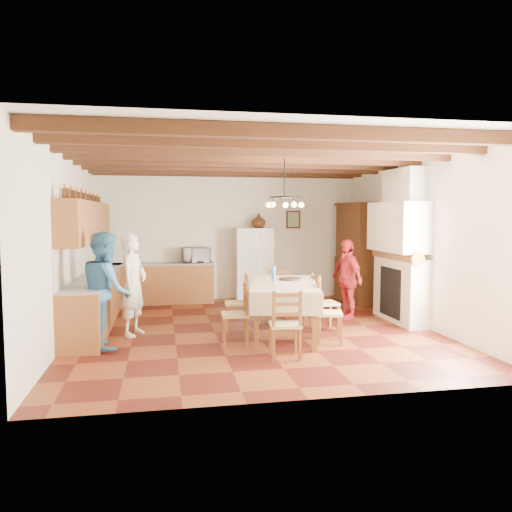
{
  "coord_description": "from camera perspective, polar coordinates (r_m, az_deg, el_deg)",
  "views": [
    {
      "loc": [
        -1.51,
        -8.25,
        1.99
      ],
      "look_at": [
        0.1,
        0.3,
        1.25
      ],
      "focal_mm": 35.0,
      "sensor_mm": 36.0,
      "label": 1
    }
  ],
  "objects": [
    {
      "name": "wall_back",
      "position": [
        11.62,
        -3.19,
        2.44
      ],
      "size": [
        6.0,
        0.02,
        3.0
      ],
      "primitive_type": "cube",
      "color": "beige",
      "rests_on": "ground"
    },
    {
      "name": "hutch",
      "position": [
        11.37,
        11.38,
        0.36
      ],
      "size": [
        0.63,
        1.28,
        2.23
      ],
      "primitive_type": null,
      "rotation": [
        0.0,
        0.0,
        0.1
      ],
      "color": "#37200F",
      "rests_on": "floor"
    },
    {
      "name": "chair_left_near",
      "position": [
        7.63,
        -2.42,
        -6.55
      ],
      "size": [
        0.42,
        0.44,
        0.96
      ],
      "primitive_type": null,
      "rotation": [
        0.0,
        0.0,
        -1.62
      ],
      "color": "brown",
      "rests_on": "floor"
    },
    {
      "name": "lower_cabinets_left",
      "position": [
        9.51,
        -17.77,
        -4.82
      ],
      "size": [
        0.6,
        4.3,
        0.86
      ],
      "primitive_type": "cube",
      "color": "brown",
      "rests_on": "ground"
    },
    {
      "name": "person_woman_red",
      "position": [
        9.61,
        10.33,
        -2.6
      ],
      "size": [
        0.56,
        0.95,
        1.51
      ],
      "primitive_type": "imported",
      "rotation": [
        0.0,
        0.0,
        -1.34
      ],
      "color": "red",
      "rests_on": "floor"
    },
    {
      "name": "backsplash_back",
      "position": [
        11.51,
        -10.84,
        0.84
      ],
      "size": [
        2.3,
        0.03,
        0.6
      ],
      "primitive_type": "cube",
      "color": "white",
      "rests_on": "ground"
    },
    {
      "name": "person_woman_blue",
      "position": [
        7.73,
        -16.78,
        -3.71
      ],
      "size": [
        0.85,
        0.98,
        1.73
      ],
      "primitive_type": "imported",
      "rotation": [
        0.0,
        0.0,
        1.83
      ],
      "color": "teal",
      "rests_on": "floor"
    },
    {
      "name": "microwave",
      "position": [
        11.26,
        -6.84,
        0.12
      ],
      "size": [
        0.64,
        0.47,
        0.33
      ],
      "primitive_type": "imported",
      "rotation": [
        0.0,
        0.0,
        0.11
      ],
      "color": "silver",
      "rests_on": "countertop_back"
    },
    {
      "name": "upper_cabinets",
      "position": [
        9.39,
        -18.75,
        3.75
      ],
      "size": [
        0.35,
        4.2,
        0.7
      ],
      "primitive_type": "cube",
      "color": "brown",
      "rests_on": "ground"
    },
    {
      "name": "chair_end_near",
      "position": [
        6.95,
        3.35,
        -7.7
      ],
      "size": [
        0.46,
        0.44,
        0.96
      ],
      "primitive_type": null,
      "rotation": [
        0.0,
        0.0,
        3.04
      ],
      "color": "brown",
      "rests_on": "floor"
    },
    {
      "name": "wall_picture",
      "position": [
        11.88,
        4.27,
        4.17
      ],
      "size": [
        0.34,
        0.03,
        0.42
      ],
      "primitive_type": "cube",
      "color": "#312216",
      "rests_on": "ground"
    },
    {
      "name": "fireplace",
      "position": [
        9.47,
        15.89,
        1.1
      ],
      "size": [
        0.56,
        1.6,
        2.8
      ],
      "primitive_type": null,
      "color": "beige",
      "rests_on": "ground"
    },
    {
      "name": "wall_left",
      "position": [
        8.4,
        -20.93,
        1.2
      ],
      "size": [
        0.02,
        6.5,
        3.0
      ],
      "primitive_type": "cube",
      "color": "beige",
      "rests_on": "ground"
    },
    {
      "name": "ceiling",
      "position": [
        8.45,
        -0.3,
        11.79
      ],
      "size": [
        6.0,
        6.5,
        0.02
      ],
      "primitive_type": "cube",
      "color": "white",
      "rests_on": "ground"
    },
    {
      "name": "chair_left_far",
      "position": [
        8.6,
        -2.21,
        -5.26
      ],
      "size": [
        0.44,
        0.46,
        0.96
      ],
      "primitive_type": null,
      "rotation": [
        0.0,
        0.0,
        -1.67
      ],
      "color": "brown",
      "rests_on": "floor"
    },
    {
      "name": "floor",
      "position": [
        8.62,
        -0.29,
        -8.55
      ],
      "size": [
        6.0,
        6.5,
        0.02
      ],
      "primitive_type": "cube",
      "color": "#48150D",
      "rests_on": "ground"
    },
    {
      "name": "wall_right",
      "position": [
        9.42,
        18.03,
        1.64
      ],
      "size": [
        0.02,
        6.5,
        3.0
      ],
      "primitive_type": "cube",
      "color": "beige",
      "rests_on": "ground"
    },
    {
      "name": "countertop_back",
      "position": [
        11.26,
        -10.82,
        -0.89
      ],
      "size": [
        2.34,
        0.62,
        0.04
      ],
      "primitive_type": "cube",
      "color": "slate",
      "rests_on": "lower_cabinets_back"
    },
    {
      "name": "backsplash_left",
      "position": [
        9.45,
        -19.6,
        -0.22
      ],
      "size": [
        0.03,
        4.3,
        0.6
      ],
      "primitive_type": "cube",
      "color": "white",
      "rests_on": "ground"
    },
    {
      "name": "refrigerator",
      "position": [
        11.46,
        -0.26,
        -0.94
      ],
      "size": [
        0.87,
        0.73,
        1.66
      ],
      "primitive_type": "cube",
      "rotation": [
        0.0,
        0.0,
        -0.05
      ],
      "color": "white",
      "rests_on": "floor"
    },
    {
      "name": "lower_cabinets_back",
      "position": [
        11.31,
        -10.78,
        -3.16
      ],
      "size": [
        2.3,
        0.6,
        0.86
      ],
      "primitive_type": "cube",
      "color": "brown",
      "rests_on": "ground"
    },
    {
      "name": "chair_end_far",
      "position": [
        9.31,
        2.52,
        -4.48
      ],
      "size": [
        0.51,
        0.5,
        0.96
      ],
      "primitive_type": null,
      "rotation": [
        0.0,
        0.0,
        -0.27
      ],
      "color": "brown",
      "rests_on": "floor"
    },
    {
      "name": "chandelier",
      "position": [
        7.98,
        3.26,
        6.72
      ],
      "size": [
        0.47,
        0.47,
        0.03
      ],
      "primitive_type": "torus",
      "color": "black",
      "rests_on": "ground"
    },
    {
      "name": "chair_right_near",
      "position": [
        7.8,
        8.35,
        -6.35
      ],
      "size": [
        0.5,
        0.51,
        0.96
      ],
      "primitive_type": null,
      "rotation": [
        0.0,
        0.0,
        1.3
      ],
      "color": "brown",
      "rests_on": "floor"
    },
    {
      "name": "dining_table",
      "position": [
        8.06,
        3.21,
        -3.65
      ],
      "size": [
        1.44,
        2.19,
        0.88
      ],
      "rotation": [
        0.0,
        0.0,
        -0.21
      ],
      "color": "beige",
      "rests_on": "floor"
    },
    {
      "name": "chair_right_far",
      "position": [
        8.67,
        7.9,
        -5.22
      ],
      "size": [
        0.42,
        0.44,
        0.96
      ],
      "primitive_type": null,
      "rotation": [
        0.0,
        0.0,
        1.61
      ],
      "color": "brown",
      "rests_on": "floor"
    },
    {
      "name": "countertop_left",
      "position": [
        9.44,
        -17.84,
        -2.13
      ],
      "size": [
        0.62,
        4.3,
        0.04
      ],
      "primitive_type": "cube",
      "color": "slate",
      "rests_on": "lower_cabinets_left"
    },
    {
      "name": "wall_front",
      "position": [
        5.24,
        6.15,
        -0.53
      ],
      "size": [
        6.0,
        0.02,
        3.0
      ],
      "primitive_type": "cube",
      "color": "beige",
      "rests_on": "ground"
    },
    {
      "name": "ceiling_beams",
      "position": [
        8.44,
        -0.3,
        11.12
      ],
      "size": [
        6.0,
        6.3,
        0.16
      ],
      "primitive_type": null,
      "color": "#361C0F",
      "rests_on": "ground"
    },
    {
      "name": "person_man",
      "position": [
        8.38,
        -13.85,
        -3.17
      ],
      "size": [
        0.6,
        0.72,
        1.68
      ],
      "primitive_type": "imported",
      "rotation": [
        0.0,
        0.0,
        1.19
      ],
      "color": "white",
      "rests_on": "floor"
    },
    {
      "name": "fridge_vase",
      "position": [
        11.42,
        0.3,
        4.06
      ],
      "size": [
        0.35,
        0.35,
        0.34
      ],
      "primitive_type": "imported",
      "rotation": [
        0.0,
        0.0,
        -0.11
      ],
      "color": "#37200F",
      "rests_on": "refrigerator"
    }
  ]
}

